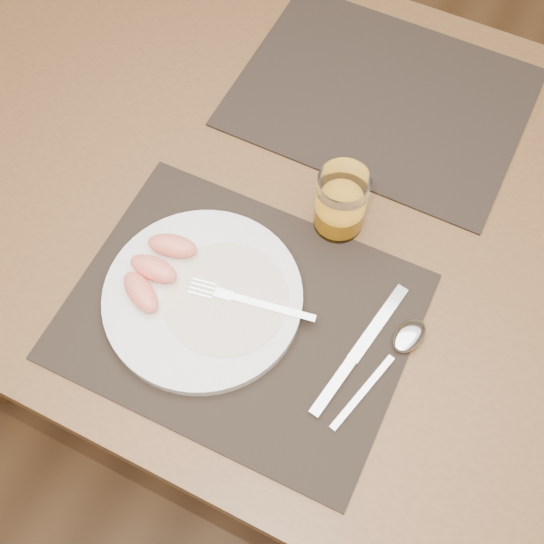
{
  "coord_description": "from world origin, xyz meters",
  "views": [
    {
      "loc": [
        0.18,
        -0.53,
        1.59
      ],
      "look_at": [
        -0.01,
        -0.15,
        0.77
      ],
      "focal_mm": 45.0,
      "sensor_mm": 36.0,
      "label": 1
    }
  ],
  "objects": [
    {
      "name": "grapefruit_wedges",
      "position": [
        -0.15,
        -0.22,
        0.78
      ],
      "size": [
        0.08,
        0.13,
        0.03
      ],
      "color": "#FF8568",
      "rests_on": "plate"
    },
    {
      "name": "ground",
      "position": [
        0.0,
        0.0,
        0.0
      ],
      "size": [
        5.0,
        5.0,
        0.0
      ],
      "primitive_type": "plane",
      "color": "#55371D",
      "rests_on": "ground"
    },
    {
      "name": "table",
      "position": [
        0.0,
        0.0,
        0.67
      ],
      "size": [
        1.4,
        0.9,
        0.75
      ],
      "color": "brown",
      "rests_on": "ground"
    },
    {
      "name": "spoon",
      "position": [
        0.19,
        -0.16,
        0.76
      ],
      "size": [
        0.07,
        0.19,
        0.01
      ],
      "color": "silver",
      "rests_on": "placemat_near"
    },
    {
      "name": "placemat_near",
      "position": [
        -0.02,
        -0.22,
        0.75
      ],
      "size": [
        0.45,
        0.36,
        0.0
      ],
      "primitive_type": "cube",
      "rotation": [
        0.0,
        0.0,
        0.01
      ],
      "color": "black",
      "rests_on": "table"
    },
    {
      "name": "knife",
      "position": [
        0.14,
        -0.21,
        0.76
      ],
      "size": [
        0.05,
        0.22,
        0.01
      ],
      "color": "silver",
      "rests_on": "placemat_near"
    },
    {
      "name": "placemat_far",
      "position": [
        0.0,
        0.22,
        0.75
      ],
      "size": [
        0.45,
        0.35,
        0.0
      ],
      "primitive_type": "cube",
      "rotation": [
        0.0,
        0.0,
        -0.0
      ],
      "color": "black",
      "rests_on": "table"
    },
    {
      "name": "fork",
      "position": [
        -0.03,
        -0.21,
        0.77
      ],
      "size": [
        0.17,
        0.05,
        0.0
      ],
      "color": "silver",
      "rests_on": "plate"
    },
    {
      "name": "plate_dressing",
      "position": [
        -0.05,
        -0.21,
        0.77
      ],
      "size": [
        0.17,
        0.17,
        0.0
      ],
      "color": "white",
      "rests_on": "plate"
    },
    {
      "name": "plate",
      "position": [
        -0.08,
        -0.22,
        0.76
      ],
      "size": [
        0.27,
        0.27,
        0.02
      ],
      "primitive_type": "cylinder",
      "color": "white",
      "rests_on": "placemat_near"
    },
    {
      "name": "juice_glass",
      "position": [
        0.04,
        -0.03,
        0.8
      ],
      "size": [
        0.07,
        0.07,
        0.11
      ],
      "color": "white",
      "rests_on": "placemat_near"
    }
  ]
}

